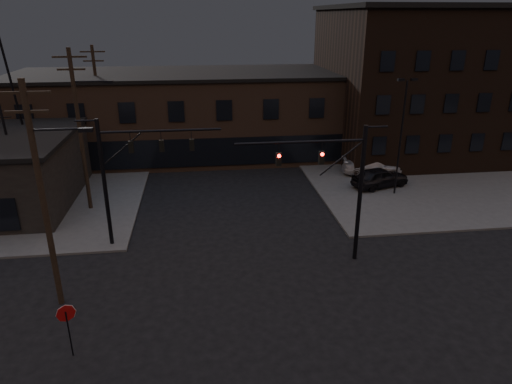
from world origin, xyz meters
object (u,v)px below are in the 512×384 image
at_px(parked_car_lot_a, 380,177).
at_px(car_crossing, 193,152).
at_px(parked_car_lot_b, 372,166).
at_px(traffic_signal_near, 341,181).
at_px(traffic_signal_far, 125,168).
at_px(stop_sign, 67,319).

xyz_separation_m(parked_car_lot_a, car_crossing, (-15.30, 10.11, -0.13)).
height_order(parked_car_lot_a, parked_car_lot_b, parked_car_lot_a).
relative_size(traffic_signal_near, traffic_signal_far, 1.00).
relative_size(stop_sign, car_crossing, 0.48).
xyz_separation_m(stop_sign, parked_car_lot_b, (20.84, 20.69, -0.94)).
xyz_separation_m(traffic_signal_far, parked_car_lot_b, (19.56, 10.71, -4.11)).
height_order(traffic_signal_far, car_crossing, traffic_signal_far).
xyz_separation_m(traffic_signal_far, parked_car_lot_a, (19.08, 7.60, -4.04)).
distance_m(traffic_signal_near, car_crossing, 23.14).
xyz_separation_m(parked_car_lot_b, car_crossing, (-15.79, 7.01, -0.06)).
bearing_deg(stop_sign, parked_car_lot_b, 44.79).
bearing_deg(parked_car_lot_b, traffic_signal_near, 161.84).
bearing_deg(parked_car_lot_a, traffic_signal_far, 94.81).
height_order(traffic_signal_far, parked_car_lot_a, traffic_signal_far).
height_order(parked_car_lot_b, car_crossing, car_crossing).
bearing_deg(traffic_signal_far, parked_car_lot_b, 28.69).
bearing_deg(parked_car_lot_b, parked_car_lot_a, -179.23).
bearing_deg(parked_car_lot_b, car_crossing, 75.70).
bearing_deg(stop_sign, car_crossing, 79.65).
relative_size(parked_car_lot_a, car_crossing, 0.94).
xyz_separation_m(traffic_signal_near, parked_car_lot_b, (7.49, 14.21, -4.02)).
xyz_separation_m(traffic_signal_near, stop_sign, (-13.36, -6.49, -3.09)).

